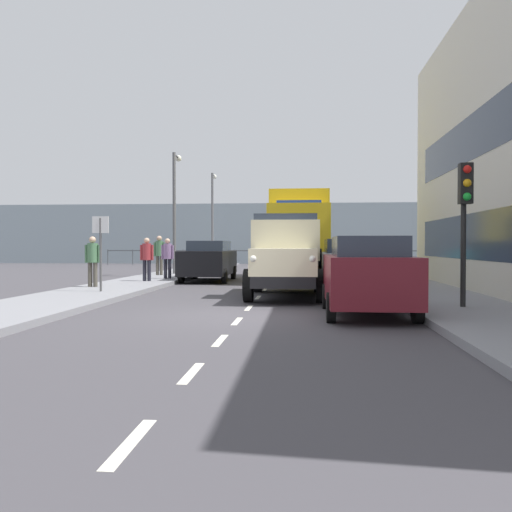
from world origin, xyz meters
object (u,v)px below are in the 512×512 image
(car_black_oppositeside_0, at_px, (209,260))
(traffic_light_near, at_px, (465,203))
(pedestrian_by_lamp, at_px, (147,256))
(pedestrian_near_railing, at_px, (167,255))
(pedestrian_in_dark_coat, at_px, (159,252))
(lorry_cargo_yellow, at_px, (299,233))
(truck_vintage_cream, at_px, (286,257))
(car_teal_kerbside_3, at_px, (331,258))
(car_maroon_kerbside_near, at_px, (367,275))
(lamp_post_far, at_px, (213,210))
(pedestrian_couple_b, at_px, (93,257))
(car_silver_kerbside_1, at_px, (348,266))
(street_sign, at_px, (101,240))
(car_navy_kerbside_2, at_px, (337,261))
(lamp_post_promenade, at_px, (175,201))

(car_black_oppositeside_0, xyz_separation_m, traffic_light_near, (-7.62, 10.66, 1.58))
(pedestrian_by_lamp, bearing_deg, pedestrian_near_railing, -102.99)
(pedestrian_in_dark_coat, bearing_deg, traffic_light_near, 129.53)
(lorry_cargo_yellow, relative_size, pedestrian_by_lamp, 4.90)
(truck_vintage_cream, relative_size, pedestrian_near_railing, 3.38)
(car_teal_kerbside_3, height_order, pedestrian_by_lamp, pedestrian_by_lamp)
(car_maroon_kerbside_near, bearing_deg, traffic_light_near, -167.99)
(lorry_cargo_yellow, bearing_deg, lamp_post_far, -65.62)
(pedestrian_near_railing, height_order, lamp_post_far, lamp_post_far)
(car_maroon_kerbside_near, relative_size, pedestrian_couple_b, 2.31)
(car_silver_kerbside_1, bearing_deg, truck_vintage_cream, 33.57)
(car_silver_kerbside_1, height_order, pedestrian_near_railing, pedestrian_near_railing)
(car_teal_kerbside_3, relative_size, car_black_oppositeside_0, 0.83)
(truck_vintage_cream, relative_size, pedestrian_couple_b, 3.37)
(pedestrian_near_railing, height_order, pedestrian_in_dark_coat, pedestrian_in_dark_coat)
(car_silver_kerbside_1, relative_size, pedestrian_by_lamp, 2.40)
(truck_vintage_cream, height_order, car_teal_kerbside_3, truck_vintage_cream)
(lorry_cargo_yellow, height_order, lamp_post_far, lamp_post_far)
(car_teal_kerbside_3, xyz_separation_m, pedestrian_in_dark_coat, (8.08, 3.24, 0.34))
(car_maroon_kerbside_near, height_order, street_sign, street_sign)
(lorry_cargo_yellow, bearing_deg, street_sign, 55.45)
(pedestrian_in_dark_coat, bearing_deg, car_silver_kerbside_1, 136.09)
(car_teal_kerbside_3, relative_size, pedestrian_by_lamp, 2.27)
(truck_vintage_cream, height_order, street_sign, truck_vintage_cream)
(pedestrian_in_dark_coat, height_order, traffic_light_near, traffic_light_near)
(pedestrian_couple_b, bearing_deg, car_navy_kerbside_2, -147.52)
(pedestrian_near_railing, bearing_deg, lamp_post_promenade, -81.13)
(truck_vintage_cream, relative_size, lamp_post_far, 0.88)
(car_teal_kerbside_3, bearing_deg, truck_vintage_cream, 81.21)
(car_silver_kerbside_1, height_order, car_navy_kerbside_2, same)
(car_teal_kerbside_3, distance_m, traffic_light_near, 15.91)
(car_navy_kerbside_2, height_order, pedestrian_couple_b, pedestrian_couple_b)
(car_navy_kerbside_2, relative_size, pedestrian_couple_b, 2.59)
(pedestrian_couple_b, relative_size, street_sign, 0.74)
(pedestrian_couple_b, bearing_deg, pedestrian_near_railing, -105.57)
(car_maroon_kerbside_near, xyz_separation_m, car_black_oppositeside_0, (5.43, -11.13, 0.00))
(truck_vintage_cream, distance_m, pedestrian_near_railing, 8.29)
(car_black_oppositeside_0, relative_size, pedestrian_couple_b, 2.74)
(car_navy_kerbside_2, distance_m, lamp_post_far, 17.26)
(car_black_oppositeside_0, bearing_deg, pedestrian_by_lamp, 50.66)
(lorry_cargo_yellow, relative_size, pedestrian_couple_b, 4.89)
(car_teal_kerbside_3, distance_m, car_black_oppositeside_0, 7.39)
(car_silver_kerbside_1, relative_size, lamp_post_promenade, 0.68)
(car_silver_kerbside_1, xyz_separation_m, street_sign, (7.45, 1.26, 0.79))
(truck_vintage_cream, xyz_separation_m, pedestrian_near_railing, (5.15, -6.50, -0.05))
(car_maroon_kerbside_near, bearing_deg, street_sign, -27.48)
(pedestrian_in_dark_coat, height_order, street_sign, street_sign)
(lorry_cargo_yellow, height_order, car_teal_kerbside_3, lorry_cargo_yellow)
(pedestrian_in_dark_coat, height_order, lamp_post_promenade, lamp_post_promenade)
(truck_vintage_cream, height_order, car_silver_kerbside_1, truck_vintage_cream)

